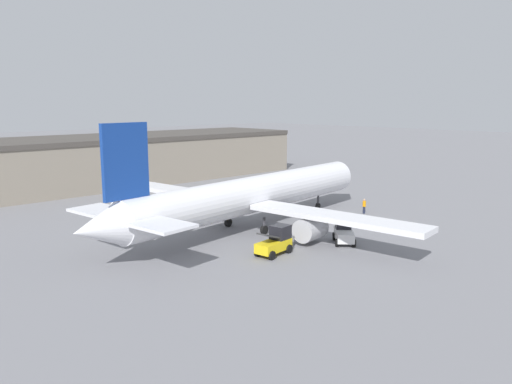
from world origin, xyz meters
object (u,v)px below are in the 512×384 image
Objects in this scene: belt_loader_truck at (276,241)px; ground_crew_worker at (364,206)px; airplane at (250,196)px; baggage_tug at (344,231)px.

ground_crew_worker is at bearing 4.31° from belt_loader_truck.
baggage_tug is (2.96, -9.86, -2.44)m from airplane.
belt_loader_truck reaches higher than ground_crew_worker.
baggage_tug is at bearing -80.36° from airplane.
airplane is at bearing 53.74° from belt_loader_truck.
belt_loader_truck is at bearing 13.37° from ground_crew_worker.
baggage_tug is at bearing 27.78° from ground_crew_worker.
belt_loader_truck is at bearing -125.88° from airplane.
ground_crew_worker is 19.75m from belt_loader_truck.
belt_loader_truck reaches higher than baggage_tug.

